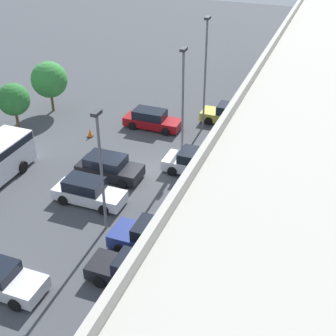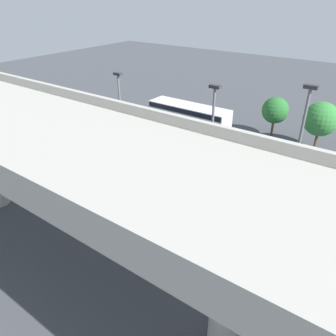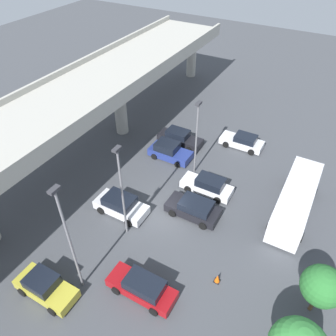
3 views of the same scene
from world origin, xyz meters
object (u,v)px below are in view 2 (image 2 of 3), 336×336
parked_car_5 (90,162)px  tree_front_centre (275,110)px  shuttle_bus (189,115)px  parked_car_1 (281,185)px  lamp_post_by_overpass (297,154)px  parked_car_3 (187,156)px  parked_car_0 (302,245)px  lamp_post_mid_lot (120,111)px  tree_front_left (321,119)px  parked_car_7 (96,127)px  traffic_cone (259,158)px  parked_car_6 (66,155)px  lamp_post_near_aisle (211,139)px  parked_car_2 (176,195)px  parked_car_4 (157,147)px

parked_car_5 → tree_front_centre: bearing=-31.3°
tree_front_centre → parked_car_5: bearing=58.7°
shuttle_bus → parked_car_1: bearing=150.7°
lamp_post_by_overpass → parked_car_3: bearing=-21.9°
parked_car_0 → lamp_post_by_overpass: (1.65, -1.69, 4.54)m
parked_car_3 → lamp_post_mid_lot: bearing=-64.9°
lamp_post_mid_lot → tree_front_centre: size_ratio=1.86×
tree_front_left → parked_car_7: bearing=26.0°
parked_car_3 → tree_front_left: 12.93m
parked_car_1 → lamp_post_by_overpass: (-1.51, 4.02, 4.55)m
parked_car_7 → tree_front_centre: bearing=123.5°
parked_car_3 → tree_front_centre: tree_front_centre is taller
parked_car_1 → shuttle_bus: bearing=-119.3°
tree_front_left → traffic_cone: size_ratio=6.48×
parked_car_6 → parked_car_1: bearing=-70.2°
parked_car_1 → lamp_post_by_overpass: 6.25m
parked_car_7 → lamp_post_near_aisle: size_ratio=0.54×
shuttle_bus → lamp_post_by_overpass: lamp_post_by_overpass is taller
parked_car_2 → tree_front_left: tree_front_left is taller
lamp_post_near_aisle → traffic_cone: lamp_post_near_aisle is taller
parked_car_0 → lamp_post_by_overpass: size_ratio=0.48×
parked_car_2 → shuttle_bus: shuttle_bus is taller
parked_car_0 → parked_car_4: 15.46m
parked_car_5 → lamp_post_by_overpass: 16.35m
parked_car_0 → shuttle_bus: size_ratio=0.48×
parked_car_2 → traffic_cone: 9.98m
shuttle_bus → lamp_post_mid_lot: lamp_post_mid_lot is taller
parked_car_6 → lamp_post_near_aisle: (-12.96, -2.04, 4.14)m
parked_car_1 → parked_car_5: parked_car_5 is taller
parked_car_1 → parked_car_2: size_ratio=1.05×
parked_car_6 → parked_car_7: (2.77, -6.18, -0.03)m
parked_car_4 → parked_car_6: 8.00m
parked_car_7 → lamp_post_near_aisle: bearing=75.2°
parked_car_5 → lamp_post_mid_lot: (-0.80, -3.24, 3.69)m
parked_car_3 → tree_front_left: bearing=140.2°
traffic_cone → tree_front_centre: bearing=-79.7°
parked_car_0 → parked_car_1: (3.16, -5.70, -0.01)m
parked_car_2 → parked_car_5: parked_car_5 is taller
tree_front_centre → traffic_cone: bearing=100.3°
parked_car_4 → parked_car_5: parked_car_5 is taller
parked_car_6 → tree_front_centre: (-12.41, -16.22, 2.04)m
lamp_post_near_aisle → parked_car_5: bearing=9.8°
parked_car_6 → shuttle_bus: 13.84m
lamp_post_near_aisle → tree_front_left: 14.35m
parked_car_5 → tree_front_left: bearing=-42.4°
parked_car_7 → parked_car_1: bearing=89.7°
lamp_post_mid_lot → lamp_post_by_overpass: (-14.82, 1.45, 0.81)m
parked_car_6 → lamp_post_mid_lot: (-3.52, -3.51, 3.75)m
parked_car_3 → parked_car_4: (3.17, 0.13, 0.01)m
lamp_post_by_overpass → tree_front_centre: (5.92, -14.16, -2.52)m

